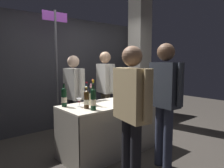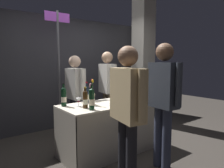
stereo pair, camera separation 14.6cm
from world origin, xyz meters
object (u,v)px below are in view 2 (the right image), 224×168
(featured_wine_bottle, at_px, (124,94))
(vendor_presenter, at_px, (107,85))
(tasting_table, at_px, (112,118))
(taster_foreground_right, at_px, (164,95))
(wine_glass_near_vendor, at_px, (79,100))
(wine_glass_mid, at_px, (133,97))
(booth_signpost, at_px, (59,62))
(flower_vase, at_px, (92,97))
(display_bottle_0, at_px, (122,95))
(concrete_pillar, at_px, (143,52))

(featured_wine_bottle, bearing_deg, vendor_presenter, 70.16)
(tasting_table, xyz_separation_m, taster_foreground_right, (0.21, -0.85, 0.47))
(wine_glass_near_vendor, bearing_deg, featured_wine_bottle, -16.06)
(featured_wine_bottle, relative_size, wine_glass_mid, 2.51)
(featured_wine_bottle, distance_m, wine_glass_near_vendor, 0.74)
(wine_glass_near_vendor, height_order, booth_signpost, booth_signpost)
(flower_vase, bearing_deg, featured_wine_bottle, -17.46)
(tasting_table, bearing_deg, flower_vase, 174.51)
(display_bottle_0, xyz_separation_m, wine_glass_mid, (0.20, -0.04, -0.05))
(display_bottle_0, height_order, wine_glass_mid, display_bottle_0)
(flower_vase, relative_size, taster_foreground_right, 0.23)
(featured_wine_bottle, height_order, vendor_presenter, vendor_presenter)
(display_bottle_0, distance_m, flower_vase, 0.47)
(concrete_pillar, xyz_separation_m, flower_vase, (-2.07, -0.94, -0.76))
(tasting_table, xyz_separation_m, display_bottle_0, (0.04, -0.20, 0.40))
(tasting_table, xyz_separation_m, vendor_presenter, (0.48, 0.78, 0.44))
(flower_vase, distance_m, vendor_presenter, 1.12)
(featured_wine_bottle, xyz_separation_m, flower_vase, (-0.51, 0.16, -0.03))
(wine_glass_mid, xyz_separation_m, vendor_presenter, (0.24, 1.02, 0.09))
(wine_glass_mid, relative_size, flower_vase, 0.34)
(featured_wine_bottle, height_order, display_bottle_0, display_bottle_0)
(wine_glass_mid, bearing_deg, booth_signpost, 113.02)
(wine_glass_mid, height_order, flower_vase, flower_vase)
(wine_glass_near_vendor, relative_size, taster_foreground_right, 0.07)
(tasting_table, distance_m, wine_glass_mid, 0.48)
(concrete_pillar, distance_m, flower_vase, 2.39)
(flower_vase, bearing_deg, booth_signpost, 90.58)
(concrete_pillar, height_order, flower_vase, concrete_pillar)
(taster_foreground_right, bearing_deg, featured_wine_bottle, 8.32)
(booth_signpost, bearing_deg, wine_glass_near_vendor, -99.55)
(vendor_presenter, xyz_separation_m, taster_foreground_right, (-0.27, -1.63, 0.03))
(wine_glass_near_vendor, relative_size, booth_signpost, 0.05)
(concrete_pillar, relative_size, flower_vase, 8.47)
(featured_wine_bottle, xyz_separation_m, wine_glass_mid, (0.09, -0.11, -0.05))
(display_bottle_0, distance_m, vendor_presenter, 1.08)
(wine_glass_near_vendor, xyz_separation_m, booth_signpost, (0.19, 1.12, 0.55))
(tasting_table, xyz_separation_m, flower_vase, (-0.36, 0.03, 0.37))
(concrete_pillar, height_order, taster_foreground_right, concrete_pillar)
(flower_vase, height_order, taster_foreground_right, taster_foreground_right)
(display_bottle_0, height_order, taster_foreground_right, taster_foreground_right)
(display_bottle_0, xyz_separation_m, flower_vase, (-0.40, 0.24, -0.03))
(concrete_pillar, xyz_separation_m, display_bottle_0, (-1.66, -1.18, -0.73))
(concrete_pillar, height_order, tasting_table, concrete_pillar)
(tasting_table, bearing_deg, display_bottle_0, -77.84)
(vendor_presenter, bearing_deg, wine_glass_near_vendor, -45.95)
(flower_vase, bearing_deg, display_bottle_0, -30.53)
(concrete_pillar, distance_m, wine_glass_near_vendor, 2.56)
(vendor_presenter, xyz_separation_m, booth_signpost, (-0.85, 0.42, 0.45))
(featured_wine_bottle, bearing_deg, tasting_table, 140.51)
(vendor_presenter, bearing_deg, booth_signpost, -106.07)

